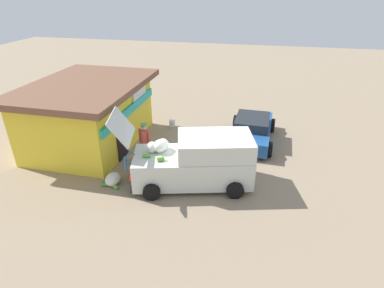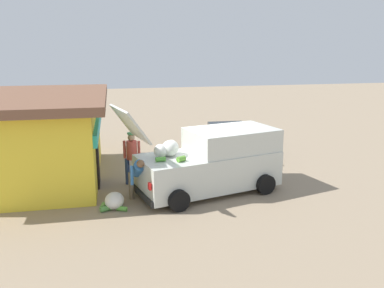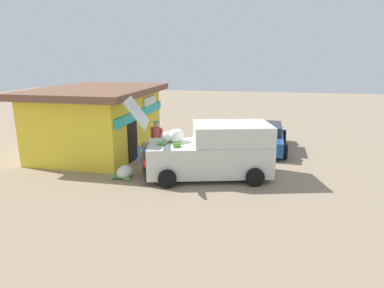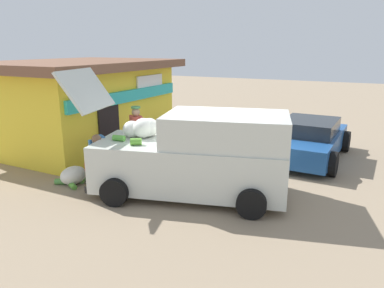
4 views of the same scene
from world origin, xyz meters
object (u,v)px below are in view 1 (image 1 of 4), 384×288
object	(u,v)px
delivery_van	(197,161)
parked_sedan	(252,129)
customer_bending	(133,162)
paint_bucket	(172,123)
unloaded_banana_pile	(113,180)
vendor_standing	(145,140)
storefront_bar	(89,113)

from	to	relation	value
delivery_van	parked_sedan	bearing A→B (deg)	-23.98
delivery_van	customer_bending	world-z (taller)	delivery_van
parked_sedan	paint_bucket	bearing A→B (deg)	79.06
delivery_van	paint_bucket	bearing A→B (deg)	25.59
unloaded_banana_pile	paint_bucket	bearing A→B (deg)	-7.27
delivery_van	parked_sedan	distance (m)	4.51
delivery_van	customer_bending	bearing A→B (deg)	99.17
customer_bending	unloaded_banana_pile	bearing A→B (deg)	119.97
vendor_standing	unloaded_banana_pile	size ratio (longest dim) A/B	2.26
vendor_standing	paint_bucket	bearing A→B (deg)	-1.26
unloaded_banana_pile	customer_bending	bearing A→B (deg)	-60.03
customer_bending	vendor_standing	bearing A→B (deg)	3.04
storefront_bar	customer_bending	world-z (taller)	storefront_bar
vendor_standing	customer_bending	distance (m)	1.49
vendor_standing	paint_bucket	size ratio (longest dim) A/B	4.95
storefront_bar	delivery_van	distance (m)	6.00
parked_sedan	vendor_standing	bearing A→B (deg)	125.16
unloaded_banana_pile	paint_bucket	size ratio (longest dim) A/B	2.19
delivery_van	paint_bucket	xyz separation A→B (m)	(4.92, 2.35, -0.78)
parked_sedan	unloaded_banana_pile	bearing A→B (deg)	134.97
vendor_standing	delivery_van	bearing A→B (deg)	-114.33
vendor_standing	paint_bucket	xyz separation A→B (m)	(3.81, -0.08, -0.83)
delivery_van	vendor_standing	size ratio (longest dim) A/B	3.01
delivery_van	vendor_standing	distance (m)	2.68
parked_sedan	paint_bucket	distance (m)	4.28
storefront_bar	customer_bending	size ratio (longest dim) A/B	4.77
parked_sedan	unloaded_banana_pile	size ratio (longest dim) A/B	5.28
delivery_van	unloaded_banana_pile	size ratio (longest dim) A/B	6.79
vendor_standing	paint_bucket	distance (m)	3.90
storefront_bar	vendor_standing	world-z (taller)	storefront_bar
parked_sedan	customer_bending	xyz separation A→B (m)	(-4.49, 4.19, 0.26)
storefront_bar	unloaded_banana_pile	world-z (taller)	storefront_bar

